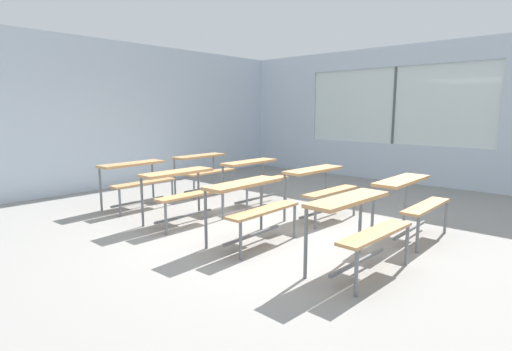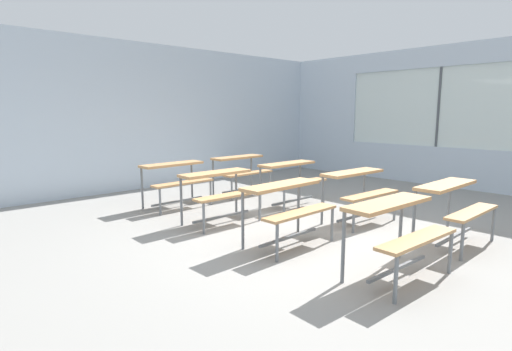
# 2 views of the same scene
# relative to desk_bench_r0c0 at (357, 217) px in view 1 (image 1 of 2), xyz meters

# --- Properties ---
(ground) EXTENTS (10.00, 9.00, 0.05)m
(ground) POSITION_rel_desk_bench_r0c0_xyz_m (0.30, 1.47, -0.59)
(ground) COLOR gray
(wall_back) EXTENTS (10.00, 0.12, 3.00)m
(wall_back) POSITION_rel_desk_bench_r0c0_xyz_m (0.30, 5.97, 0.94)
(wall_back) COLOR silver
(wall_back) RESTS_ON ground
(wall_right) EXTENTS (0.12, 9.00, 3.00)m
(wall_right) POSITION_rel_desk_bench_r0c0_xyz_m (5.30, 1.34, 0.88)
(wall_right) COLOR silver
(wall_right) RESTS_ON ground
(desk_bench_r0c0) EXTENTS (1.12, 0.63, 0.74)m
(desk_bench_r0c0) POSITION_rel_desk_bench_r0c0_xyz_m (0.00, 0.00, 0.00)
(desk_bench_r0c0) COLOR tan
(desk_bench_r0c0) RESTS_ON ground
(desk_bench_r0c1) EXTENTS (1.10, 0.60, 0.74)m
(desk_bench_r0c1) POSITION_rel_desk_bench_r0c0_xyz_m (1.43, 0.04, 0.00)
(desk_bench_r0c1) COLOR tan
(desk_bench_r0c1) RESTS_ON ground
(desk_bench_r1c0) EXTENTS (1.12, 0.62, 0.74)m
(desk_bench_r1c0) POSITION_rel_desk_bench_r0c0_xyz_m (-0.08, 1.38, 0.00)
(desk_bench_r1c0) COLOR tan
(desk_bench_r1c0) RESTS_ON ground
(desk_bench_r1c1) EXTENTS (1.12, 0.64, 0.74)m
(desk_bench_r1c1) POSITION_rel_desk_bench_r0c0_xyz_m (1.44, 1.39, 0.00)
(desk_bench_r1c1) COLOR tan
(desk_bench_r1c1) RESTS_ON ground
(desk_bench_r2c0) EXTENTS (1.10, 0.59, 0.74)m
(desk_bench_r2c0) POSITION_rel_desk_bench_r0c0_xyz_m (-0.08, 2.70, 0.00)
(desk_bench_r2c0) COLOR tan
(desk_bench_r2c0) RESTS_ON ground
(desk_bench_r2c1) EXTENTS (1.10, 0.59, 0.74)m
(desk_bench_r2c1) POSITION_rel_desk_bench_r0c0_xyz_m (1.46, 2.72, 0.00)
(desk_bench_r2c1) COLOR tan
(desk_bench_r2c1) RESTS_ON ground
(desk_bench_r3c0) EXTENTS (1.12, 0.63, 0.74)m
(desk_bench_r3c0) POSITION_rel_desk_bench_r0c0_xyz_m (-0.03, 4.01, 0.00)
(desk_bench_r3c0) COLOR tan
(desk_bench_r3c0) RESTS_ON ground
(desk_bench_r3c1) EXTENTS (1.11, 0.62, 0.74)m
(desk_bench_r3c1) POSITION_rel_desk_bench_r0c0_xyz_m (1.47, 4.06, 0.00)
(desk_bench_r3c1) COLOR tan
(desk_bench_r3c1) RESTS_ON ground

